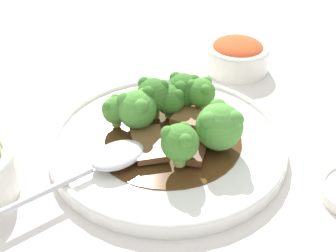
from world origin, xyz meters
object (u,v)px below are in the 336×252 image
beef_strip_1 (149,144)px  broccoli_floret_6 (137,108)px  side_bowl_kimchi (237,55)px  broccoli_floret_0 (201,92)px  broccoli_floret_2 (183,89)px  broccoli_floret_7 (219,125)px  serving_spoon (103,162)px  beef_strip_0 (193,147)px  broccoli_floret_4 (115,110)px  broccoli_floret_5 (152,95)px  main_plate (168,142)px  broccoli_floret_1 (170,99)px  beef_strip_2 (200,121)px  broccoli_floret_3 (180,142)px

beef_strip_1 → broccoli_floret_6: broccoli_floret_6 is taller
side_bowl_kimchi → broccoli_floret_6: bearing=-61.5°
broccoli_floret_0 → broccoli_floret_2: same height
broccoli_floret_7 → serving_spoon: broccoli_floret_7 is taller
beef_strip_0 → broccoli_floret_4: broccoli_floret_4 is taller
broccoli_floret_0 → broccoli_floret_6: bearing=-91.7°
broccoli_floret_2 → broccoli_floret_4: size_ratio=1.24×
serving_spoon → broccoli_floret_5: bearing=129.4°
broccoli_floret_0 → broccoli_floret_6: size_ratio=0.99×
broccoli_floret_0 → side_bowl_kimchi: broccoli_floret_0 is taller
main_plate → broccoli_floret_4: (-0.05, -0.05, 0.03)m
broccoli_floret_1 → broccoli_floret_2: bearing=114.4°
broccoli_floret_0 → broccoli_floret_1: (-0.01, -0.04, -0.01)m
beef_strip_0 → side_bowl_kimchi: 0.24m
main_plate → broccoli_floret_5: (-0.05, -0.00, 0.04)m
broccoli_floret_6 → side_bowl_kimchi: bearing=118.5°
beef_strip_1 → broccoli_floret_1: broccoli_floret_1 is taller
beef_strip_0 → serving_spoon: 0.10m
main_plate → broccoli_floret_6: bearing=-140.0°
broccoli_floret_7 → beef_strip_1: bearing=-111.8°
beef_strip_2 → side_bowl_kimchi: 0.19m
broccoli_floret_0 → broccoli_floret_6: 0.08m
beef_strip_0 → side_bowl_kimchi: size_ratio=0.63×
main_plate → beef_strip_0: beef_strip_0 is taller
beef_strip_2 → broccoli_floret_0: size_ratio=1.51×
broccoli_floret_6 → broccoli_floret_7: broccoli_floret_7 is taller
broccoli_floret_1 → broccoli_floret_5: (-0.01, -0.02, 0.01)m
broccoli_floret_6 → side_bowl_kimchi: 0.23m
side_bowl_kimchi → broccoli_floret_4: bearing=-66.9°
broccoli_floret_2 → serving_spoon: bearing=-60.5°
beef_strip_0 → serving_spoon: (-0.01, -0.10, 0.00)m
broccoli_floret_3 → broccoli_floret_5: bearing=176.8°
broccoli_floret_2 → broccoli_floret_4: (0.00, -0.09, -0.00)m
beef_strip_2 → broccoli_floret_0: broccoli_floret_0 is taller
broccoli_floret_2 → beef_strip_1: bearing=-49.6°
beef_strip_0 → broccoli_floret_4: size_ratio=1.58×
broccoli_floret_0 → broccoli_floret_7: size_ratio=0.89×
broccoli_floret_1 → broccoli_floret_5: 0.02m
broccoli_floret_2 → broccoli_floret_6: broccoli_floret_6 is taller
broccoli_floret_3 → broccoli_floret_7: (-0.01, 0.05, -0.00)m
broccoli_floret_3 → broccoli_floret_5: broccoli_floret_5 is taller
beef_strip_2 → serving_spoon: same height
broccoli_floret_2 → broccoli_floret_6: 0.07m
beef_strip_0 → beef_strip_2: size_ratio=0.83×
serving_spoon → broccoli_floret_7: bearing=83.0°
broccoli_floret_2 → broccoli_floret_7: size_ratio=0.88×
broccoli_floret_0 → broccoli_floret_1: bearing=-103.7°
broccoli_floret_0 → broccoli_floret_1: 0.04m
broccoli_floret_5 → serving_spoon: size_ratio=0.23×
broccoli_floret_3 → broccoli_floret_5: 0.10m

